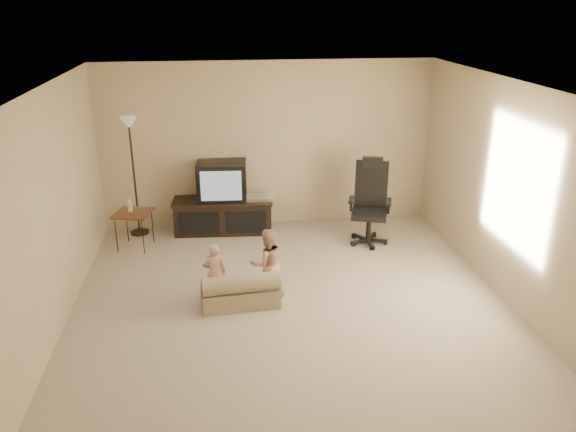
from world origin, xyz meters
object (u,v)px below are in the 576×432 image
(child_sofa, at_px, (240,291))
(toddler_right, at_px, (267,263))
(floor_lamp, at_px, (131,150))
(office_chair, at_px, (369,213))
(toddler_left, at_px, (215,273))
(side_table, at_px, (133,213))
(tv_stand, at_px, (223,203))

(child_sofa, distance_m, toddler_right, 0.45)
(child_sofa, bearing_deg, floor_lamp, 116.93)
(office_chair, bearing_deg, toddler_right, -120.73)
(office_chair, bearing_deg, child_sofa, -122.93)
(floor_lamp, xyz_separation_m, child_sofa, (1.41, -2.33, -1.11))
(toddler_left, bearing_deg, side_table, -61.63)
(side_table, relative_size, toddler_right, 0.84)
(child_sofa, bearing_deg, toddler_left, 153.45)
(floor_lamp, distance_m, child_sofa, 2.94)
(child_sofa, height_order, toddler_left, toddler_left)
(tv_stand, relative_size, office_chair, 1.25)
(tv_stand, bearing_deg, side_table, -156.37)
(toddler_left, bearing_deg, floor_lamp, -68.06)
(tv_stand, relative_size, side_table, 2.12)
(floor_lamp, height_order, child_sofa, floor_lamp)
(side_table, xyz_separation_m, floor_lamp, (-0.01, 0.51, 0.77))
(office_chair, distance_m, toddler_right, 2.15)
(tv_stand, xyz_separation_m, child_sofa, (0.13, -2.27, -0.27))
(child_sofa, bearing_deg, office_chair, 35.08)
(office_chair, relative_size, side_table, 1.70)
(office_chair, distance_m, side_table, 3.35)
(floor_lamp, xyz_separation_m, toddler_right, (1.74, -2.16, -0.86))
(tv_stand, height_order, child_sofa, tv_stand)
(tv_stand, xyz_separation_m, toddler_left, (-0.15, -2.15, -0.08))
(side_table, bearing_deg, toddler_left, -56.63)
(tv_stand, xyz_separation_m, toddler_right, (0.46, -2.10, -0.02))
(office_chair, distance_m, child_sofa, 2.53)
(office_chair, height_order, floor_lamp, floor_lamp)
(side_table, bearing_deg, floor_lamp, 90.62)
(toddler_right, bearing_deg, child_sofa, 13.17)
(tv_stand, distance_m, office_chair, 2.18)
(floor_lamp, bearing_deg, child_sofa, -58.86)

